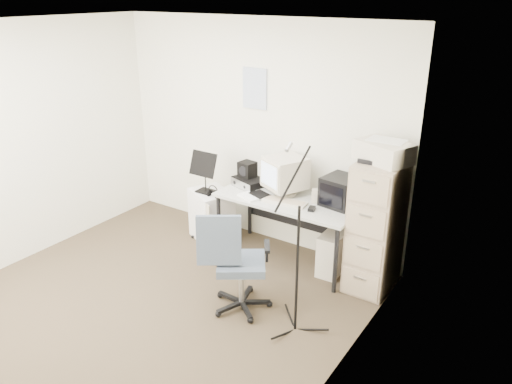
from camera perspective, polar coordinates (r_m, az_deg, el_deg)
The scene contains 23 objects.
floor at distance 4.90m, azimuth -11.87°, elevation -12.60°, with size 3.60×3.60×0.01m, color #413626.
ceiling at distance 4.06m, azimuth -14.76°, elevation 17.95°, with size 3.60×3.60×0.01m, color white.
wall_back at distance 5.63m, azimuth 0.11°, elevation 6.73°, with size 3.60×0.02×2.50m, color #F0E9CC.
wall_left at distance 5.71m, azimuth -25.87°, elevation 4.70°, with size 0.02×3.60×2.50m, color #F0E9CC.
wall_right at distance 3.34m, azimuth 8.97°, elevation -4.86°, with size 0.02×3.60×2.50m, color #F0E9CC.
wall_calendar at distance 5.52m, azimuth -0.14°, elevation 11.74°, with size 0.30×0.02×0.44m, color white.
filing_cabinet at distance 4.91m, azimuth 13.58°, elevation -3.80°, with size 0.40×0.60×1.30m, color #947C60.
printer at distance 4.64m, azimuth 14.40°, elevation 4.48°, with size 0.48×0.33×0.19m, color beige.
desk at distance 5.36m, azimuth 3.67°, elevation -4.28°, with size 1.50×0.70×0.73m, color beige.
crt_monitor at distance 5.24m, azimuth 3.37°, elevation 1.84°, with size 0.37×0.38×0.40m, color beige.
crt_tv at distance 5.06m, azimuth 9.67°, elevation 0.10°, with size 0.32×0.34×0.29m, color black.
desk_speaker at distance 5.10m, azimuth 6.81°, elevation -0.47°, with size 0.08×0.08×0.14m, color beige.
keyboard at distance 5.08m, azimuth 3.28°, elevation -1.13°, with size 0.45×0.16×0.03m, color beige.
mouse at distance 4.94m, azimuth 6.38°, elevation -1.92°, with size 0.06×0.10×0.03m, color black.
radio_receiver at distance 5.48m, azimuth -0.76°, elevation 1.11°, with size 0.35×0.25×0.10m, color black.
radio_speaker at distance 5.49m, azimuth -1.00°, elevation 2.62°, with size 0.17×0.16×0.17m, color black.
papers at distance 5.25m, azimuth 0.07°, elevation -0.31°, with size 0.24×0.33×0.02m, color white.
pc_tower at distance 5.29m, azimuth 8.95°, elevation -6.69°, with size 0.21×0.48×0.45m, color beige.
office_chair at distance 4.52m, azimuth -1.71°, elevation -7.98°, with size 0.55×0.55×0.96m, color slate.
side_cart at distance 5.86m, azimuth -5.08°, elevation -2.63°, with size 0.48×0.38×0.60m, color white.
music_stand at distance 5.65m, azimuth -5.84°, elevation 2.31°, with size 0.34×0.18×0.49m, color black.
headphones at distance 5.57m, azimuth -4.92°, elevation -0.12°, with size 0.15×0.15×0.03m, color black.
mic_stand at distance 4.11m, azimuth 4.80°, elevation -6.79°, with size 0.02×0.02×1.53m, color black.
Camera 1 is at (2.99, -2.73, 2.75)m, focal length 35.00 mm.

